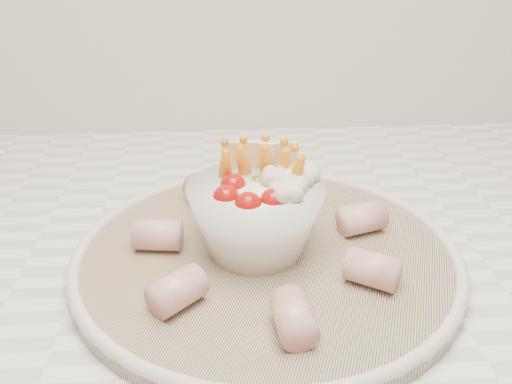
{
  "coord_description": "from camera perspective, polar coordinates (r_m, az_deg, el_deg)",
  "views": [
    {
      "loc": [
        0.03,
        0.9,
        1.24
      ],
      "look_at": [
        0.06,
        1.37,
        1.0
      ],
      "focal_mm": 40.0,
      "sensor_mm": 36.0,
      "label": 1
    }
  ],
  "objects": [
    {
      "name": "cured_meat_rolls",
      "position": [
        0.55,
        0.96,
        -4.68
      ],
      "size": [
        0.26,
        0.27,
        0.03
      ],
      "color": "#C05A57",
      "rests_on": "serving_platter"
    },
    {
      "name": "veggie_bowl",
      "position": [
        0.54,
        0.21,
        -2.11
      ],
      "size": [
        0.13,
        0.13,
        0.1
      ],
      "color": "white",
      "rests_on": "serving_platter"
    },
    {
      "name": "serving_platter",
      "position": [
        0.56,
        1.06,
        -6.38
      ],
      "size": [
        0.48,
        0.48,
        0.02
      ],
      "color": "navy",
      "rests_on": "kitchen_counter"
    }
  ]
}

